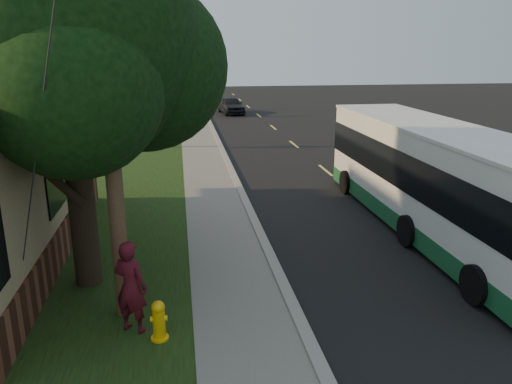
% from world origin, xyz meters
% --- Properties ---
extents(ground, '(120.00, 120.00, 0.00)m').
position_xyz_m(ground, '(0.00, 0.00, 0.00)').
color(ground, black).
rests_on(ground, ground).
extents(road, '(8.00, 80.00, 0.01)m').
position_xyz_m(road, '(4.00, 10.00, 0.01)').
color(road, black).
rests_on(road, ground).
extents(curb, '(0.25, 80.00, 0.12)m').
position_xyz_m(curb, '(0.00, 10.00, 0.06)').
color(curb, gray).
rests_on(curb, ground).
extents(sidewalk, '(2.00, 80.00, 0.08)m').
position_xyz_m(sidewalk, '(-1.00, 10.00, 0.04)').
color(sidewalk, slate).
rests_on(sidewalk, ground).
extents(grass_verge, '(5.00, 80.00, 0.07)m').
position_xyz_m(grass_verge, '(-4.50, 10.00, 0.04)').
color(grass_verge, black).
rests_on(grass_verge, ground).
extents(fire_hydrant, '(0.32, 0.32, 0.74)m').
position_xyz_m(fire_hydrant, '(-2.60, 0.00, 0.43)').
color(fire_hydrant, '#F4B70C').
rests_on(fire_hydrant, grass_verge).
extents(utility_pole, '(2.86, 3.21, 9.07)m').
position_xyz_m(utility_pole, '(-3.31, 0.99, 4.63)').
color(utility_pole, '#473321').
rests_on(utility_pole, ground).
extents(leafy_tree, '(6.30, 6.00, 7.80)m').
position_xyz_m(leafy_tree, '(-4.17, 2.65, 5.17)').
color(leafy_tree, black).
rests_on(leafy_tree, grass_verge).
extents(bare_tree_near, '(1.38, 1.21, 4.31)m').
position_xyz_m(bare_tree_near, '(-3.50, 18.00, 2.15)').
color(bare_tree_near, black).
rests_on(bare_tree_near, grass_verge).
extents(bare_tree_far, '(1.38, 1.21, 4.03)m').
position_xyz_m(bare_tree_far, '(-3.00, 30.00, 2.00)').
color(bare_tree_far, black).
rests_on(bare_tree_far, grass_verge).
extents(traffic_signal, '(0.18, 0.22, 5.50)m').
position_xyz_m(traffic_signal, '(0.50, 34.00, 3.16)').
color(traffic_signal, '#2D2D30').
rests_on(traffic_signal, ground).
extents(transit_bus, '(2.56, 11.08, 3.00)m').
position_xyz_m(transit_bus, '(4.87, 4.46, 1.60)').
color(transit_bus, silver).
rests_on(transit_bus, ground).
extents(skateboarder, '(0.76, 0.67, 1.75)m').
position_xyz_m(skateboarder, '(-3.08, 0.36, 0.94)').
color(skateboarder, '#480E18').
rests_on(skateboarder, grass_verge).
extents(distant_car, '(2.10, 4.13, 1.35)m').
position_xyz_m(distant_car, '(2.00, 31.47, 0.67)').
color(distant_car, black).
rests_on(distant_car, ground).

